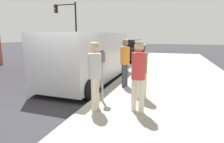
% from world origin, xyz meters
% --- Properties ---
extents(ground_plane, '(80.00, 80.00, 0.00)m').
position_xyz_m(ground_plane, '(0.00, 0.00, 0.00)').
color(ground_plane, '#2D2D33').
extents(sidewalk_slab, '(5.00, 32.00, 0.15)m').
position_xyz_m(sidewalk_slab, '(3.50, 0.00, 0.07)').
color(sidewalk_slab, '#9E998E').
rests_on(sidewalk_slab, ground).
extents(parking_meter_near, '(0.14, 0.18, 1.52)m').
position_xyz_m(parking_meter_near, '(1.35, 0.38, 1.18)').
color(parking_meter_near, gray).
rests_on(parking_meter_near, sidewalk_slab).
extents(pedestrian_in_red, '(0.34, 0.34, 1.78)m').
position_xyz_m(pedestrian_in_red, '(2.47, -0.10, 1.18)').
color(pedestrian_in_red, beige).
rests_on(pedestrian_in_red, sidewalk_slab).
extents(pedestrian_in_green, '(0.34, 0.34, 1.65)m').
position_xyz_m(pedestrian_in_green, '(2.39, 0.96, 1.09)').
color(pedestrian_in_green, beige).
rests_on(pedestrian_in_green, sidewalk_slab).
extents(pedestrian_in_gray, '(0.34, 0.36, 1.73)m').
position_xyz_m(pedestrian_in_gray, '(1.40, -0.27, 1.15)').
color(pedestrian_in_gray, beige).
rests_on(pedestrian_in_gray, sidewalk_slab).
extents(pedestrian_in_orange, '(0.34, 0.36, 1.76)m').
position_xyz_m(pedestrian_in_orange, '(1.61, 2.10, 1.16)').
color(pedestrian_in_orange, '#383D47').
rests_on(pedestrian_in_orange, sidewalk_slab).
extents(parked_van, '(2.26, 5.26, 2.15)m').
position_xyz_m(parked_van, '(-0.15, 2.76, 1.15)').
color(parked_van, '#BCBCC1').
rests_on(parked_van, ground).
extents(parked_sedan_ahead, '(2.08, 4.46, 1.65)m').
position_xyz_m(parked_sedan_ahead, '(-0.20, 11.22, 0.75)').
color(parked_sedan_ahead, black).
rests_on(parked_sedan_ahead, ground).
extents(traffic_light_corner, '(2.48, 0.42, 5.20)m').
position_xyz_m(traffic_light_corner, '(-6.77, 12.47, 3.52)').
color(traffic_light_corner, black).
rests_on(traffic_light_corner, ground).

